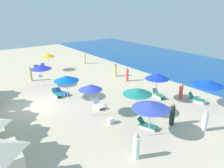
# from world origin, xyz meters

# --- Properties ---
(ground_plane) EXTENTS (60.00, 60.00, 0.00)m
(ground_plane) POSITION_xyz_m (0.00, 0.00, 0.00)
(ground_plane) COLOR beige
(ocean) EXTENTS (60.00, 15.00, 0.12)m
(ocean) POSITION_xyz_m (0.00, 22.50, 0.06)
(ocean) COLOR #174D92
(ocean) RESTS_ON ground_plane
(cabana_5) EXTENTS (2.11, 2.16, 2.73)m
(cabana_5) POSITION_xyz_m (8.29, -4.25, 1.40)
(cabana_5) COLOR beige
(cabana_5) RESTS_ON ground_plane
(umbrella_0) EXTENTS (2.48, 2.48, 2.45)m
(umbrella_0) POSITION_xyz_m (8.62, 11.86, 2.21)
(umbrella_0) COLOR silver
(umbrella_0) RESTS_ON ground_plane
(lounge_chair_0_0) EXTENTS (1.64, 1.00, 0.79)m
(lounge_chair_0_0) POSITION_xyz_m (7.58, 12.13, 0.29)
(lounge_chair_0_0) COLOR silver
(lounge_chair_0_0) RESTS_ON ground_plane
(umbrella_1) EXTENTS (2.31, 2.31, 2.28)m
(umbrella_1) POSITION_xyz_m (-0.06, 2.97, 2.05)
(umbrella_1) COLOR silver
(umbrella_1) RESTS_ON ground_plane
(lounge_chair_1_0) EXTENTS (1.48, 0.61, 0.65)m
(lounge_chair_1_0) POSITION_xyz_m (-1.29, 2.41, 0.25)
(lounge_chair_1_0) COLOR silver
(lounge_chair_1_0) RESTS_ON ground_plane
(lounge_chair_1_1) EXTENTS (1.46, 1.09, 0.66)m
(lounge_chair_1_1) POSITION_xyz_m (-1.26, 2.92, 0.26)
(lounge_chair_1_1) COLOR silver
(lounge_chair_1_1) RESTS_ON ground_plane
(umbrella_2) EXTENTS (2.25, 2.25, 2.40)m
(umbrella_2) POSITION_xyz_m (-4.91, 2.29, 2.16)
(umbrella_2) COLOR silver
(umbrella_2) RESTS_ON ground_plane
(umbrella_3) EXTENTS (2.45, 2.45, 2.40)m
(umbrella_3) POSITION_xyz_m (8.92, 4.66, 2.22)
(umbrella_3) COLOR silver
(umbrella_3) RESTS_ON ground_plane
(lounge_chair_3_0) EXTENTS (1.56, 1.06, 0.68)m
(lounge_chair_3_0) POSITION_xyz_m (8.13, 5.27, 0.23)
(lounge_chair_3_0) COLOR silver
(lounge_chair_3_0) RESTS_ON ground_plane
(umbrella_4) EXTENTS (2.31, 2.31, 2.30)m
(umbrella_4) POSITION_xyz_m (6.20, 6.03, 2.06)
(umbrella_4) COLOR silver
(umbrella_4) RESTS_ON ground_plane
(umbrella_5) EXTENTS (1.82, 1.82, 2.68)m
(umbrella_5) POSITION_xyz_m (4.21, 3.00, 2.46)
(umbrella_5) COLOR silver
(umbrella_5) RESTS_ON ground_plane
(lounge_chair_5_0) EXTENTS (1.24, 0.67, 0.72)m
(lounge_chair_5_0) POSITION_xyz_m (3.30, 4.25, 0.27)
(lounge_chair_5_0) COLOR silver
(lounge_chair_5_0) RESTS_ON ground_plane
(umbrella_6) EXTENTS (2.14, 2.14, 2.69)m
(umbrella_6) POSITION_xyz_m (5.26, 9.23, 2.44)
(umbrella_6) COLOR silver
(umbrella_6) RESTS_ON ground_plane
(lounge_chair_6_0) EXTENTS (1.52, 0.79, 0.73)m
(lounge_chair_6_0) POSITION_xyz_m (4.78, 10.14, 0.26)
(lounge_chair_6_0) COLOR silver
(lounge_chair_6_0) RESTS_ON ground_plane
(umbrella_7) EXTENTS (1.84, 1.84, 2.35)m
(umbrella_7) POSITION_xyz_m (-10.23, 5.09, 2.13)
(umbrella_7) COLOR silver
(umbrella_7) RESTS_ON ground_plane
(lounge_chair_7_0) EXTENTS (1.61, 1.16, 0.68)m
(lounge_chair_7_0) POSITION_xyz_m (-11.21, 4.01, 0.26)
(lounge_chair_7_0) COLOR silver
(lounge_chair_7_0) RESTS_ON ground_plane
(lounge_chair_7_1) EXTENTS (1.46, 1.16, 0.67)m
(lounge_chair_7_1) POSITION_xyz_m (-11.77, 4.68, 0.26)
(lounge_chair_7_1) COLOR silver
(lounge_chair_7_1) RESTS_ON ground_plane
(beachgoer_0) EXTENTS (0.40, 0.40, 1.55)m
(beachgoer_0) POSITION_xyz_m (10.77, 8.25, 0.71)
(beachgoer_0) COLOR silver
(beachgoer_0) RESTS_ON ground_plane
(beachgoer_1) EXTENTS (0.41, 0.41, 1.70)m
(beachgoer_1) POSITION_xyz_m (-7.44, 1.82, 0.81)
(beachgoer_1) COLOR #E0D269
(beachgoer_1) RESTS_ON ground_plane
(beachgoer_2) EXTENTS (0.43, 0.43, 1.53)m
(beachgoer_2) POSITION_xyz_m (-0.67, 10.82, 0.71)
(beachgoer_2) COLOR #F4504B
(beachgoer_2) RESTS_ON ground_plane
(beachgoer_3) EXTENTS (0.40, 0.40, 1.50)m
(beachgoer_3) POSITION_xyz_m (6.22, 11.61, 0.69)
(beachgoer_3) COLOR #EB443C
(beachgoer_3) RESTS_ON ground_plane
(beachgoer_4) EXTENTS (0.52, 0.52, 1.59)m
(beachgoer_4) POSITION_xyz_m (10.12, 2.41, 0.73)
(beachgoer_4) COLOR silver
(beachgoer_4) RESTS_ON ground_plane
(beachgoer_5) EXTENTS (0.46, 0.46, 1.70)m
(beachgoer_5) POSITION_xyz_m (8.87, 7.07, 0.79)
(beachgoer_5) COLOR #1E2A2B
(beachgoer_5) RESTS_ON ground_plane
(beachgoer_6) EXTENTS (0.49, 0.49, 1.60)m
(beachgoer_6) POSITION_xyz_m (-2.96, 10.82, 0.75)
(beachgoer_6) COLOR #E3DB6C
(beachgoer_6) RESTS_ON ground_plane
(beachgoer_7) EXTENTS (0.42, 0.42, 1.63)m
(beachgoer_7) POSITION_xyz_m (-10.79, 10.91, 0.76)
(beachgoer_7) COLOR #E4E272
(beachgoer_7) RESTS_ON ground_plane
(beach_ball_0) EXTENTS (0.30, 0.30, 0.30)m
(beach_ball_0) POSITION_xyz_m (-8.36, 3.12, 0.15)
(beach_ball_0) COLOR #2C8CD8
(beach_ball_0) RESTS_ON ground_plane
(cooler_box_1) EXTENTS (0.37, 0.47, 0.42)m
(cooler_box_1) POSITION_xyz_m (6.06, 3.56, 0.21)
(cooler_box_1) COLOR white
(cooler_box_1) RESTS_ON ground_plane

